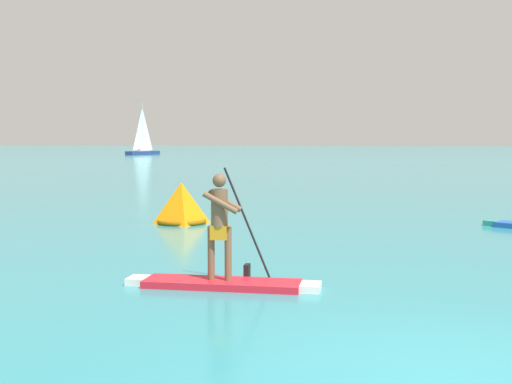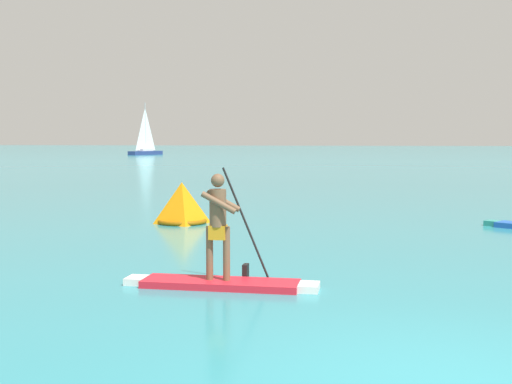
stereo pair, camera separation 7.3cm
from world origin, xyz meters
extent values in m
plane|color=teal|center=(0.00, 0.00, 0.00)|extent=(440.00, 440.00, 0.00)
cube|color=red|center=(-3.15, 3.54, 0.06)|extent=(2.45, 0.67, 0.11)
cube|color=white|center=(-1.77, 3.54, 0.06)|extent=(0.31, 0.47, 0.11)
cube|color=white|center=(-4.53, 3.55, 0.06)|extent=(0.31, 0.40, 0.11)
cylinder|color=brown|center=(-3.06, 3.54, 0.53)|extent=(0.11, 0.11, 0.84)
cylinder|color=brown|center=(-3.33, 3.54, 0.53)|extent=(0.11, 0.11, 0.84)
cube|color=orange|center=(-3.19, 3.54, 0.86)|extent=(0.26, 0.22, 0.22)
cylinder|color=brown|center=(-3.19, 3.54, 1.24)|extent=(0.26, 0.26, 0.58)
sphere|color=brown|center=(-3.19, 3.54, 1.67)|extent=(0.21, 0.21, 0.21)
cylinder|color=brown|center=(-3.14, 3.70, 1.34)|extent=(0.56, 0.09, 0.35)
cylinder|color=brown|center=(-3.14, 3.39, 1.34)|extent=(0.56, 0.09, 0.35)
cylinder|color=black|center=(-2.84, 3.98, 0.97)|extent=(0.77, 0.04, 1.77)
cube|color=black|center=(-2.84, 3.98, 0.13)|extent=(0.08, 0.20, 0.32)
cube|color=teal|center=(2.29, 11.97, 0.07)|extent=(0.48, 0.48, 0.14)
pyramid|color=orange|center=(-6.00, 10.99, 0.56)|extent=(1.48, 1.48, 1.13)
torus|color=#915407|center=(-6.00, 10.99, 0.06)|extent=(1.36, 1.36, 0.12)
cube|color=navy|center=(-33.64, 85.17, 0.28)|extent=(3.45, 6.21, 0.56)
cylinder|color=#B2B2B7|center=(-33.64, 85.17, 4.05)|extent=(0.12, 0.12, 6.98)
pyramid|color=white|center=(-33.64, 85.17, 3.75)|extent=(1.33, 2.49, 6.18)
cube|color=silver|center=(-33.64, 85.17, 0.72)|extent=(1.67, 2.40, 0.33)
camera|label=1|loc=(-0.87, -6.37, 2.31)|focal=46.45mm
camera|label=2|loc=(-0.80, -6.36, 2.31)|focal=46.45mm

